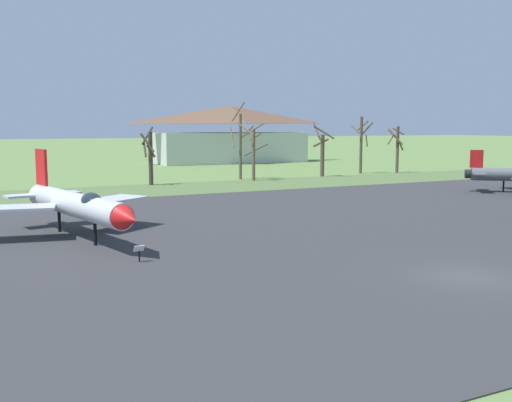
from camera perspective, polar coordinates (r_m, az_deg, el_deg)
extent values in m
plane|color=#607F42|center=(28.29, 19.60, -6.93)|extent=(600.00, 600.00, 0.00)
cube|color=#333335|center=(38.39, 5.25, -2.83)|extent=(93.75, 44.07, 0.05)
cube|color=#526B3A|center=(63.71, -8.14, 1.14)|extent=(153.75, 12.00, 0.06)
cylinder|color=silver|center=(36.82, -16.92, -0.33)|extent=(3.99, 12.53, 1.44)
cone|color=red|center=(30.48, -12.06, -1.70)|extent=(1.60, 1.72, 1.33)
cylinder|color=black|center=(42.93, -20.14, 0.58)|extent=(1.15, 0.98, 1.01)
ellipsoid|color=#19232D|center=(34.58, -15.48, -0.09)|extent=(1.15, 2.16, 1.08)
cube|color=silver|center=(37.48, -22.23, -0.60)|extent=(5.04, 3.22, 0.13)
cube|color=silver|center=(39.59, -13.72, 0.13)|extent=(5.21, 4.62, 0.13)
cube|color=red|center=(41.91, -19.86, 3.07)|extent=(0.54, 1.77, 2.39)
cube|color=silver|center=(41.61, -21.49, 0.46)|extent=(2.36, 1.76, 0.13)
cube|color=silver|center=(42.46, -18.01, 0.74)|extent=(2.36, 1.76, 0.13)
cylinder|color=black|center=(34.51, -15.14, -3.11)|extent=(0.19, 0.19, 1.35)
cylinder|color=black|center=(39.56, -18.32, -1.92)|extent=(0.19, 0.19, 1.35)
cylinder|color=black|center=(29.97, -11.12, -5.29)|extent=(0.08, 0.08, 0.58)
cube|color=white|center=(29.88, -11.14, -4.48)|extent=(0.52, 0.22, 0.31)
cylinder|color=black|center=(64.09, 19.69, 2.46)|extent=(1.12, 1.15, 0.90)
cylinder|color=#565B60|center=(69.30, 22.79, 2.57)|extent=(1.91, 1.66, 0.48)
cube|color=red|center=(64.09, 20.37, 3.81)|extent=(1.09, 0.91, 1.80)
cube|color=#565B60|center=(63.03, 20.61, 2.43)|extent=(2.11, 2.22, 0.12)
cube|color=#565B60|center=(65.39, 20.30, 2.60)|extent=(2.11, 2.22, 0.12)
cylinder|color=black|center=(64.74, 22.61, 1.26)|extent=(0.17, 0.17, 1.20)
cylinder|color=#42382D|center=(68.00, -10.06, 4.01)|extent=(0.50, 0.50, 6.03)
cylinder|color=#42382D|center=(67.87, -10.59, 4.82)|extent=(0.43, 1.43, 1.57)
cylinder|color=#42382D|center=(67.26, -10.37, 5.50)|extent=(1.45, 1.36, 2.17)
cylinder|color=#42382D|center=(67.55, -10.03, 4.74)|extent=(1.06, 0.42, 1.50)
cylinder|color=#42382D|center=(68.51, -10.36, 6.18)|extent=(1.52, 0.48, 2.07)
cylinder|color=brown|center=(74.66, -1.51, 5.22)|extent=(0.38, 0.38, 8.16)
cylinder|color=brown|center=(74.39, -2.30, 6.12)|extent=(0.65, 2.23, 2.53)
cylinder|color=brown|center=(75.39, -1.72, 8.55)|extent=(1.77, 0.37, 2.44)
cylinder|color=brown|center=(75.51, -0.93, 6.54)|extent=(1.15, 2.30, 1.94)
cylinder|color=brown|center=(72.41, -0.24, 4.43)|extent=(0.40, 0.40, 6.33)
cylinder|color=brown|center=(71.36, -1.02, 6.93)|extent=(1.12, 2.75, 1.65)
cylinder|color=brown|center=(73.65, -0.24, 6.84)|extent=(2.54, 1.36, 1.78)
cylinder|color=brown|center=(73.01, -0.06, 6.16)|extent=(1.21, 1.21, 1.03)
cylinder|color=brown|center=(73.84, -0.04, 4.93)|extent=(2.59, 1.97, 1.66)
cylinder|color=brown|center=(78.86, 6.37, 4.32)|extent=(0.53, 0.53, 5.53)
cylinder|color=brown|center=(78.35, 5.84, 6.68)|extent=(0.38, 1.94, 2.25)
cylinder|color=brown|center=(77.45, 6.51, 6.56)|extent=(2.58, 1.43, 1.80)
cylinder|color=brown|center=(79.76, 6.23, 5.57)|extent=(2.06, 0.99, 1.19)
cylinder|color=brown|center=(85.14, 10.02, 5.28)|extent=(0.40, 0.40, 7.94)
cylinder|color=brown|center=(85.88, 10.16, 7.08)|extent=(1.30, 1.37, 1.52)
cylinder|color=brown|center=(84.58, 9.47, 6.80)|extent=(0.35, 2.08, 1.10)
cylinder|color=brown|center=(85.87, 10.56, 6.79)|extent=(0.57, 2.28, 2.01)
cylinder|color=brown|center=(85.00, 10.55, 5.71)|extent=(1.28, 1.26, 1.77)
cylinder|color=brown|center=(87.48, 13.39, 4.81)|extent=(0.43, 0.43, 6.60)
cylinder|color=brown|center=(86.42, 13.22, 5.98)|extent=(1.42, 2.01, 2.22)
cylinder|color=brown|center=(86.64, 13.49, 6.50)|extent=(1.45, 1.08, 1.04)
cylinder|color=brown|center=(86.98, 12.87, 6.47)|extent=(0.65, 2.03, 1.11)
cylinder|color=brown|center=(87.10, 13.67, 5.25)|extent=(1.26, 0.41, 1.62)
cylinder|color=brown|center=(87.85, 12.83, 5.82)|extent=(1.97, 1.06, 1.56)
cube|color=beige|center=(108.68, -2.43, 5.13)|extent=(27.20, 9.75, 5.44)
pyramid|color=brown|center=(108.62, -2.45, 8.24)|extent=(28.55, 10.24, 3.19)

